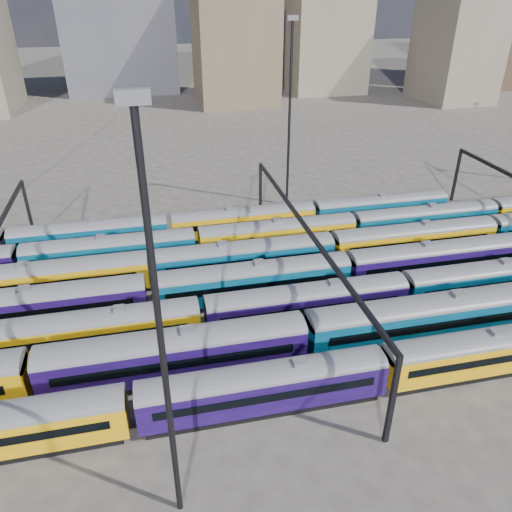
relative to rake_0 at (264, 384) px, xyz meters
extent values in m
plane|color=#3D3834|center=(-2.09, 15.00, -2.53)|extent=(500.00, 500.00, 0.00)
cube|color=black|center=(0.00, 0.00, -2.19)|extent=(18.10, 2.35, 0.67)
cube|color=#140738|center=(0.00, 0.00, -0.48)|extent=(19.05, 2.76, 2.76)
cylinder|color=#4C4C51|center=(0.00, 0.00, 0.90)|extent=(19.05, 2.76, 2.76)
cube|color=black|center=(0.00, -1.40, -0.15)|extent=(16.77, 0.06, 0.71)
cube|color=black|center=(0.00, 1.40, -0.15)|extent=(16.77, 0.06, 0.71)
cube|color=slate|center=(0.00, 0.00, 1.64)|extent=(0.95, 0.86, 0.33)
cube|color=black|center=(19.65, 0.00, -2.19)|extent=(18.10, 2.35, 0.67)
cube|color=#BE8407|center=(19.65, 0.00, -0.48)|extent=(19.05, 2.76, 2.76)
cylinder|color=#4C4C51|center=(19.65, 0.00, 0.90)|extent=(19.05, 2.76, 2.76)
cube|color=black|center=(19.65, -1.40, -0.15)|extent=(16.77, 0.06, 0.71)
cube|color=black|center=(19.65, 1.40, -0.15)|extent=(16.77, 0.06, 0.71)
cube|color=slate|center=(19.65, 0.00, 1.64)|extent=(0.95, 0.86, 0.33)
cube|color=black|center=(-6.23, 5.00, -2.15)|extent=(20.59, 2.67, 0.76)
cube|color=#140738|center=(-6.23, 5.00, -0.20)|extent=(21.67, 3.14, 3.14)
cylinder|color=#4C4C51|center=(-6.23, 5.00, 1.38)|extent=(21.67, 3.14, 3.14)
cube|color=black|center=(-6.23, 3.41, 0.18)|extent=(19.07, 0.06, 0.81)
cube|color=black|center=(-6.23, 6.59, 0.18)|extent=(19.07, 0.06, 0.81)
cube|color=slate|center=(-6.23, 5.00, 2.21)|extent=(1.08, 0.98, 0.38)
cube|color=black|center=(16.04, 5.00, -2.15)|extent=(20.59, 2.67, 0.76)
cube|color=#053954|center=(16.04, 5.00, -0.20)|extent=(21.67, 3.14, 3.14)
cylinder|color=#4C4C51|center=(16.04, 5.00, 1.38)|extent=(21.67, 3.14, 3.14)
cube|color=black|center=(16.04, 3.41, 0.18)|extent=(19.07, 0.06, 0.81)
cube|color=black|center=(16.04, 6.59, 0.18)|extent=(19.07, 0.06, 0.81)
cube|color=slate|center=(16.04, 5.00, 2.21)|extent=(1.08, 0.98, 0.38)
cube|color=black|center=(-13.47, 10.00, -2.18)|extent=(18.56, 2.41, 0.68)
cube|color=#BE8407|center=(-13.47, 10.00, -0.43)|extent=(19.54, 2.83, 2.83)
cylinder|color=#4C4C51|center=(-13.47, 10.00, 0.99)|extent=(19.54, 2.83, 2.83)
cube|color=black|center=(-13.47, 8.56, -0.09)|extent=(17.20, 0.06, 0.73)
cube|color=black|center=(-13.47, 11.44, -0.09)|extent=(17.20, 0.06, 0.73)
cube|color=slate|center=(-13.47, 10.00, 1.75)|extent=(0.98, 0.88, 0.34)
cube|color=black|center=(6.67, 10.00, -2.18)|extent=(18.56, 2.41, 0.68)
cube|color=#140738|center=(6.67, 10.00, -0.43)|extent=(19.54, 2.83, 2.83)
cylinder|color=#4C4C51|center=(6.67, 10.00, 0.99)|extent=(19.54, 2.83, 2.83)
cube|color=black|center=(6.67, 8.56, -0.09)|extent=(17.20, 0.06, 0.73)
cube|color=black|center=(6.67, 11.44, -0.09)|extent=(17.20, 0.06, 0.73)
cube|color=slate|center=(6.67, 10.00, 1.75)|extent=(0.98, 0.88, 0.34)
cube|color=black|center=(26.81, 10.00, -2.18)|extent=(18.56, 2.41, 0.68)
cube|color=#053954|center=(26.81, 10.00, -0.43)|extent=(19.54, 2.83, 2.83)
cylinder|color=#4C4C51|center=(26.81, 10.00, 0.99)|extent=(19.54, 2.83, 2.83)
cube|color=black|center=(26.81, 8.56, -0.09)|extent=(17.20, 0.06, 0.73)
cube|color=black|center=(26.81, 11.44, -0.09)|extent=(17.20, 0.06, 0.73)
cube|color=slate|center=(26.81, 10.00, 1.75)|extent=(0.98, 0.88, 0.34)
cube|color=black|center=(-18.42, 15.00, -2.17)|extent=(19.21, 2.49, 0.71)
cube|color=#140738|center=(-18.42, 15.00, -0.35)|extent=(20.22, 2.93, 2.93)
cylinder|color=#4C4C51|center=(-18.42, 15.00, 1.11)|extent=(20.22, 2.93, 2.93)
cube|color=black|center=(-18.42, 13.51, 0.00)|extent=(17.79, 0.06, 0.76)
cube|color=black|center=(-18.42, 16.49, 0.00)|extent=(17.79, 0.06, 0.76)
cube|color=slate|center=(-18.42, 15.00, 1.89)|extent=(1.01, 0.91, 0.35)
cube|color=black|center=(2.40, 15.00, -2.17)|extent=(19.21, 2.49, 0.71)
cube|color=#053954|center=(2.40, 15.00, -0.35)|extent=(20.22, 2.93, 2.93)
cylinder|color=#4C4C51|center=(2.40, 15.00, 1.11)|extent=(20.22, 2.93, 2.93)
cube|color=black|center=(2.40, 13.51, 0.00)|extent=(17.79, 0.06, 0.76)
cube|color=black|center=(2.40, 16.49, 0.00)|extent=(17.79, 0.06, 0.76)
cube|color=slate|center=(2.40, 15.00, 1.89)|extent=(1.01, 0.91, 0.35)
cube|color=black|center=(23.22, 15.00, -2.17)|extent=(19.21, 2.49, 0.71)
cube|color=#140738|center=(23.22, 15.00, -0.35)|extent=(20.22, 2.93, 2.93)
cylinder|color=#4C4C51|center=(23.22, 15.00, 1.11)|extent=(20.22, 2.93, 2.93)
cube|color=black|center=(23.22, 13.51, 0.00)|extent=(17.79, 0.06, 0.76)
cube|color=black|center=(23.22, 16.49, 0.00)|extent=(17.79, 0.06, 0.76)
cube|color=slate|center=(23.22, 15.00, 1.89)|extent=(1.01, 0.91, 0.35)
cube|color=black|center=(-17.93, 20.00, -2.18)|extent=(18.96, 2.46, 0.70)
cube|color=#BE8407|center=(-17.93, 20.00, -0.38)|extent=(19.95, 2.89, 2.89)
cylinder|color=#4C4C51|center=(-17.93, 20.00, 1.07)|extent=(19.95, 2.89, 2.89)
cube|color=black|center=(-17.93, 18.53, -0.03)|extent=(17.56, 0.06, 0.75)
cube|color=black|center=(-17.93, 21.47, -0.03)|extent=(17.56, 0.06, 0.75)
cube|color=slate|center=(-17.93, 20.00, 1.84)|extent=(1.00, 0.90, 0.35)
cube|color=black|center=(2.63, 20.00, -2.18)|extent=(18.96, 2.46, 0.70)
cube|color=#053954|center=(2.63, 20.00, -0.38)|extent=(19.95, 2.89, 2.89)
cylinder|color=#4C4C51|center=(2.63, 20.00, 1.07)|extent=(19.95, 2.89, 2.89)
cube|color=black|center=(2.63, 18.53, -0.03)|extent=(17.56, 0.06, 0.75)
cube|color=black|center=(2.63, 21.47, -0.03)|extent=(17.56, 0.06, 0.75)
cube|color=slate|center=(2.63, 20.00, 1.84)|extent=(1.00, 0.90, 0.35)
cube|color=black|center=(23.18, 20.00, -2.18)|extent=(18.96, 2.46, 0.70)
cube|color=#BE8407|center=(23.18, 20.00, -0.38)|extent=(19.95, 2.89, 2.89)
cylinder|color=#4C4C51|center=(23.18, 20.00, 1.07)|extent=(19.95, 2.89, 2.89)
cube|color=black|center=(23.18, 18.53, -0.03)|extent=(17.56, 0.06, 0.75)
cube|color=black|center=(23.18, 21.47, -0.03)|extent=(17.56, 0.06, 0.75)
cube|color=slate|center=(23.18, 20.00, 1.84)|extent=(1.00, 0.90, 0.35)
cube|color=black|center=(-12.00, 25.00, -2.19)|extent=(18.17, 2.36, 0.67)
cube|color=#053954|center=(-12.00, 25.00, -0.47)|extent=(19.12, 2.77, 2.77)
cylinder|color=#4C4C51|center=(-12.00, 25.00, 0.92)|extent=(19.12, 2.77, 2.77)
cube|color=black|center=(-12.00, 23.59, -0.14)|extent=(16.83, 0.06, 0.72)
cube|color=black|center=(-12.00, 26.41, -0.14)|extent=(16.83, 0.06, 0.72)
cube|color=slate|center=(-12.00, 25.00, 1.65)|extent=(0.96, 0.86, 0.33)
cube|color=black|center=(7.72, 25.00, -2.19)|extent=(18.17, 2.36, 0.67)
cube|color=#BE8407|center=(7.72, 25.00, -0.47)|extent=(19.12, 2.77, 2.77)
cylinder|color=#4C4C51|center=(7.72, 25.00, 0.92)|extent=(19.12, 2.77, 2.77)
cube|color=black|center=(7.72, 23.59, -0.14)|extent=(16.83, 0.06, 0.72)
cube|color=black|center=(7.72, 26.41, -0.14)|extent=(16.83, 0.06, 0.72)
cube|color=slate|center=(7.72, 25.00, 1.65)|extent=(0.96, 0.86, 0.33)
cube|color=black|center=(27.44, 25.00, -2.19)|extent=(18.17, 2.36, 0.67)
cube|color=#053954|center=(27.44, 25.00, -0.47)|extent=(19.12, 2.77, 2.77)
cylinder|color=#4C4C51|center=(27.44, 25.00, 0.92)|extent=(19.12, 2.77, 2.77)
cube|color=black|center=(27.44, 23.59, -0.14)|extent=(16.83, 0.06, 0.72)
cube|color=black|center=(27.44, 26.41, -0.14)|extent=(16.83, 0.06, 0.72)
cube|color=slate|center=(27.44, 25.00, 1.65)|extent=(0.96, 0.86, 0.33)
cube|color=black|center=(-14.56, 30.00, -2.20)|extent=(17.55, 2.28, 0.65)
cube|color=#053954|center=(-14.56, 30.00, -0.54)|extent=(18.47, 2.68, 2.68)
cylinder|color=#4C4C51|center=(-14.56, 30.00, 0.80)|extent=(18.47, 2.68, 2.68)
cube|color=black|center=(-14.56, 28.64, -0.22)|extent=(16.26, 0.06, 0.69)
cube|color=black|center=(-14.56, 31.36, -0.22)|extent=(16.26, 0.06, 0.69)
cube|color=slate|center=(-14.56, 30.00, 1.51)|extent=(0.92, 0.83, 0.32)
cube|color=black|center=(4.52, 30.00, -2.20)|extent=(17.55, 2.28, 0.65)
cube|color=#BE8407|center=(4.52, 30.00, -0.54)|extent=(18.47, 2.68, 2.68)
cylinder|color=#4C4C51|center=(4.52, 30.00, 0.80)|extent=(18.47, 2.68, 2.68)
cube|color=black|center=(4.52, 28.64, -0.22)|extent=(16.26, 0.06, 0.69)
cube|color=black|center=(4.52, 31.36, -0.22)|extent=(16.26, 0.06, 0.69)
cube|color=slate|center=(4.52, 30.00, 1.51)|extent=(0.92, 0.83, 0.32)
cube|color=black|center=(23.59, 30.00, -2.20)|extent=(17.55, 2.28, 0.65)
cube|color=#053954|center=(23.59, 30.00, -0.54)|extent=(18.47, 2.68, 2.68)
cylinder|color=#4C4C51|center=(23.59, 30.00, 0.80)|extent=(18.47, 2.68, 2.68)
cube|color=black|center=(23.59, 28.64, -0.22)|extent=(16.26, 0.06, 0.69)
cube|color=black|center=(23.59, 31.36, -0.22)|extent=(16.26, 0.06, 0.69)
cube|color=slate|center=(23.59, 30.00, 1.51)|extent=(0.92, 0.83, 0.32)
cube|color=black|center=(-22.09, 35.00, 1.47)|extent=(0.35, 0.35, 8.00)
cube|color=black|center=(7.91, -5.00, 1.47)|extent=(0.35, 0.35, 8.00)
cube|color=black|center=(7.91, 35.00, 1.47)|extent=(0.35, 0.35, 8.00)
cube|color=black|center=(7.91, 15.00, 5.27)|extent=(0.30, 40.00, 0.45)
cube|color=black|center=(37.91, 35.00, 1.47)|extent=(0.35, 0.35, 8.00)
cylinder|color=black|center=(-7.09, -7.00, 9.97)|extent=(0.36, 0.36, 25.00)
cube|color=slate|center=(-7.09, -7.00, 22.77)|extent=(1.40, 0.50, 0.60)
cylinder|color=black|center=(12.91, 39.00, 9.97)|extent=(0.36, 0.36, 25.00)
cube|color=slate|center=(12.91, 39.00, 22.77)|extent=(1.40, 0.50, 0.60)
cube|color=#38383F|center=(-10.91, 138.01, 14.89)|extent=(31.45, 23.82, 34.83)
cube|color=brown|center=(18.90, 112.07, 14.46)|extent=(20.53, 21.40, 33.97)
cube|color=#665B4C|center=(47.95, 123.48, 10.29)|extent=(21.40, 20.66, 25.64)
cube|color=#665B4C|center=(78.12, 102.38, 13.55)|extent=(16.30, 22.06, 32.15)
cube|color=#332319|center=(106.66, 123.14, 21.59)|extent=(20.77, 27.95, 48.23)
camera|label=1|loc=(-6.79, -27.59, 26.70)|focal=35.00mm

